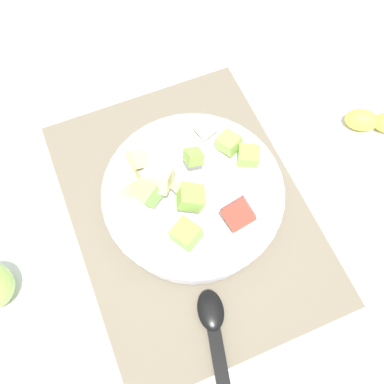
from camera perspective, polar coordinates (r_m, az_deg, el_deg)
ground_plane at (r=0.69m, az=-0.44°, el=-2.33°), size 2.40×2.40×0.00m
placemat at (r=0.68m, az=-0.44°, el=-2.23°), size 0.46×0.34×0.01m
salad_bowl at (r=0.65m, az=-0.04°, el=-0.28°), size 0.26×0.26×0.12m
serving_spoon at (r=0.63m, az=3.28°, el=-19.51°), size 0.24×0.08×0.01m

